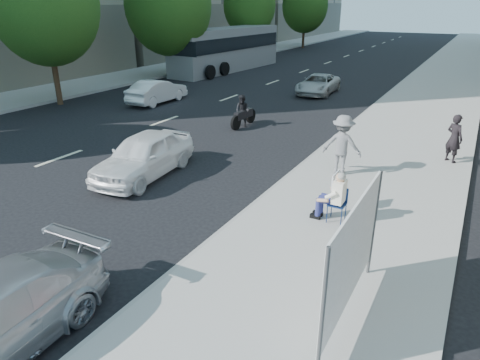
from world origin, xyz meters
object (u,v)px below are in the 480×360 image
Objects in this scene: jogger at (342,145)px; white_sedan_far at (318,84)px; white_sedan_mid at (157,91)px; bus at (227,49)px; protest_banner at (352,255)px; motorcycle at (243,113)px; pedestrian_woman at (454,138)px; seated_protester at (334,193)px; white_sedan_near at (144,155)px.

white_sedan_far is at bearing -72.14° from jogger.
white_sedan_mid is 12.88m from bus.
white_sedan_far is at bearing -135.79° from white_sedan_mid.
white_sedan_far is at bearing 110.98° from protest_banner.
bus is at bearing 146.78° from white_sedan_far.
bus is (-9.44, 14.51, 1.00)m from motorcycle.
white_sedan_far is 8.81m from motorcycle.
white_sedan_mid is 9.68m from white_sedan_far.
motorcycle is (6.51, -2.02, 0.00)m from white_sedan_mid.
bus is at bearing -5.58° from pedestrian_woman.
seated_protester is 16.90m from white_sedan_far.
motorcycle is (-5.62, 3.78, -0.45)m from jogger.
seated_protester reaches higher than white_sedan_mid.
white_sedan_near is at bearing -61.89° from bus.
white_sedan_near is 10.94m from white_sedan_mid.
jogger is at bearing 154.15° from white_sedan_mid.
white_sedan_mid is at bearing 167.39° from motorcycle.
jogger is 6.78m from motorcycle.
motorcycle is (-0.10, 6.70, -0.06)m from white_sedan_near.
jogger is 6.25m from white_sedan_near.
white_sedan_near is 1.06× the size of white_sedan_mid.
protest_banner is 30.20m from bus.
motorcycle is (-7.73, 10.33, -0.76)m from protest_banner.
protest_banner is (1.33, -3.34, 0.53)m from seated_protester.
bus is (-15.06, 18.29, 0.55)m from jogger.
bus reaches higher than motorcycle.
white_sedan_far is at bearing -14.83° from pedestrian_woman.
protest_banner is 0.25× the size of bus.
seated_protester reaches higher than motorcycle.
bus is (-9.54, 21.21, 0.94)m from white_sedan_near.
white_sedan_near is at bearing -94.12° from white_sedan_far.
seated_protester is 0.11× the size of bus.
motorcycle is at bearing 126.78° from protest_banner.
seated_protester is 0.43× the size of protest_banner.
pedestrian_woman reaches higher than white_sedan_mid.
protest_banner is 1.49× the size of motorcycle.
seated_protester reaches higher than white_sedan_far.
jogger reaches higher than white_sedan_far.
motorcycle is at bearing 28.96° from pedestrian_woman.
white_sedan_far is (-6.01, 15.79, -0.30)m from seated_protester.
white_sedan_near is (-6.30, 0.29, -0.18)m from seated_protester.
jogger is at bearing 22.37° from white_sedan_near.
motorcycle is at bearing -53.06° from bus.
bus is (-2.93, 12.50, 1.00)m from white_sedan_mid.
seated_protester is 0.80× the size of pedestrian_woman.
white_sedan_mid is at bearing -138.53° from white_sedan_far.
white_sedan_mid is at bearing 139.06° from protest_banner.
protest_banner is at bearing 138.75° from white_sedan_mid.
jogger reaches higher than white_sedan_mid.
motorcycle is at bearing -38.64° from jogger.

